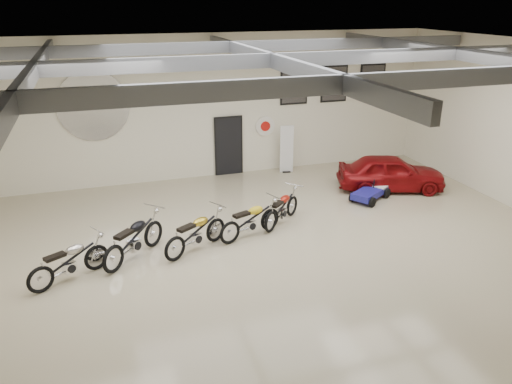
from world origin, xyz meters
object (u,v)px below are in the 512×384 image
object	(u,v)px
motorcycle_black	(134,238)
motorcycle_yellow	(250,219)
banner_stand	(287,149)
motorcycle_gold	(196,232)
go_kart	(373,189)
motorcycle_silver	(69,261)
motorcycle_red	(282,208)
vintage_car	(391,173)

from	to	relation	value
motorcycle_black	motorcycle_yellow	world-z (taller)	motorcycle_black
banner_stand	motorcycle_gold	distance (m)	6.77
banner_stand	go_kart	size ratio (longest dim) A/B	1.01
motorcycle_gold	go_kart	xyz separation A→B (m)	(6.15, 1.76, -0.20)
motorcycle_silver	motorcycle_black	distance (m)	1.62
motorcycle_red	vintage_car	distance (m)	4.68
banner_stand	vintage_car	xyz separation A→B (m)	(2.67, -2.78, -0.30)
banner_stand	go_kart	xyz separation A→B (m)	(1.69, -3.31, -0.58)
motorcycle_black	vintage_car	world-z (taller)	vintage_car
motorcycle_red	vintage_car	size ratio (longest dim) A/B	0.53
motorcycle_yellow	go_kart	distance (m)	4.80
motorcycle_silver	motorcycle_red	size ratio (longest dim) A/B	1.04
motorcycle_black	vintage_car	bearing A→B (deg)	-30.63
motorcycle_black	vintage_car	xyz separation A→B (m)	(8.67, 2.24, 0.04)
motorcycle_red	vintage_car	xyz separation A→B (m)	(4.46, 1.42, 0.11)
banner_stand	motorcycle_black	bearing A→B (deg)	-129.45
go_kart	vintage_car	world-z (taller)	vintage_car
go_kart	vintage_car	size ratio (longest dim) A/B	0.51
motorcycle_black	vintage_car	distance (m)	8.95
motorcycle_black	motorcycle_gold	world-z (taller)	motorcycle_black
motorcycle_black	go_kart	distance (m)	7.87
motorcycle_gold	motorcycle_yellow	xyz separation A→B (m)	(1.56, 0.34, -0.01)
motorcycle_silver	vintage_car	xyz separation A→B (m)	(10.17, 2.84, 0.09)
motorcycle_gold	motorcycle_red	distance (m)	2.81
motorcycle_red	go_kart	world-z (taller)	motorcycle_red
banner_stand	motorcycle_silver	xyz separation A→B (m)	(-7.50, -5.62, -0.40)
motorcycle_black	vintage_car	size ratio (longest dim) A/B	0.61
motorcycle_black	motorcycle_red	bearing A→B (deg)	-34.17
banner_stand	go_kart	bearing A→B (deg)	-52.37
banner_stand	motorcycle_gold	size ratio (longest dim) A/B	0.90
motorcycle_silver	motorcycle_black	bearing A→B (deg)	-7.80
motorcycle_silver	go_kart	xyz separation A→B (m)	(9.19, 2.30, -0.18)
motorcycle_silver	motorcycle_yellow	world-z (taller)	motorcycle_yellow
banner_stand	go_kart	world-z (taller)	banner_stand
banner_stand	motorcycle_red	size ratio (longest dim) A/B	0.97
motorcycle_red	go_kart	size ratio (longest dim) A/B	1.05
motorcycle_silver	motorcycle_red	distance (m)	5.89
banner_stand	motorcycle_gold	world-z (taller)	banner_stand
motorcycle_black	go_kart	bearing A→B (deg)	-32.60
motorcycle_yellow	go_kart	size ratio (longest dim) A/B	1.10
motorcycle_black	motorcycle_red	xyz separation A→B (m)	(4.21, 0.81, -0.07)
motorcycle_yellow	motorcycle_red	distance (m)	1.23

